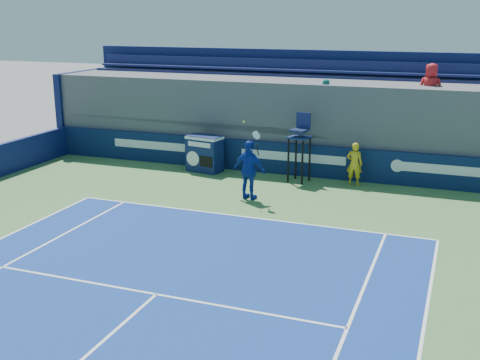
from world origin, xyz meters
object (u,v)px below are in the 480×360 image
at_px(umpire_chair, 300,140).
at_px(ball_person, 354,164).
at_px(match_clock, 205,153).
at_px(tennis_player, 249,170).

bearing_deg(umpire_chair, ball_person, 6.05).
xyz_separation_m(ball_person, match_clock, (-5.69, -0.09, -0.03)).
xyz_separation_m(match_clock, umpire_chair, (3.76, -0.12, 0.79)).
distance_m(ball_person, match_clock, 5.69).
xyz_separation_m(ball_person, umpire_chair, (-1.93, -0.20, 0.75)).
distance_m(match_clock, umpire_chair, 3.84).
distance_m(ball_person, tennis_player, 4.07).
distance_m(ball_person, umpire_chair, 2.08).
height_order(match_clock, tennis_player, tennis_player).
bearing_deg(ball_person, umpire_chair, 3.72).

